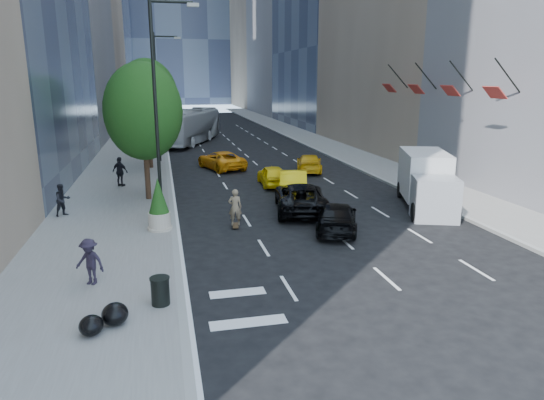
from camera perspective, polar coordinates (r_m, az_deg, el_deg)
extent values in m
plane|color=black|center=(20.47, 5.89, -5.09)|extent=(160.00, 160.00, 0.00)
cube|color=slate|center=(48.80, -15.96, 5.79)|extent=(6.00, 120.00, 0.15)
cube|color=slate|center=(51.39, 5.82, 6.65)|extent=(4.00, 120.00, 0.15)
cylinder|color=black|center=(22.33, -13.49, 9.74)|extent=(0.16, 0.16, 10.00)
cylinder|color=black|center=(22.51, -11.76, 21.88)|extent=(1.80, 0.12, 0.12)
cube|color=#99998C|center=(22.54, -9.29, 21.71)|extent=(0.50, 0.22, 0.15)
cylinder|color=black|center=(40.31, -13.37, 11.55)|extent=(0.16, 0.16, 10.00)
cylinder|color=black|center=(40.40, -12.43, 18.29)|extent=(1.80, 0.12, 0.12)
cube|color=#99998C|center=(40.42, -11.08, 18.21)|extent=(0.50, 0.22, 0.15)
cylinder|color=black|center=(27.74, -14.48, 3.33)|extent=(0.30, 0.30, 3.15)
ellipsoid|color=#143A0F|center=(27.35, -14.91, 10.04)|extent=(4.20, 4.20, 5.25)
cylinder|color=black|center=(37.60, -14.17, 6.27)|extent=(0.30, 0.30, 3.38)
ellipsoid|color=#143A0F|center=(37.31, -14.50, 11.58)|extent=(4.50, 4.50, 5.62)
cylinder|color=black|center=(50.54, -13.92, 7.95)|extent=(0.30, 0.30, 2.93)
ellipsoid|color=#143A0F|center=(50.33, -14.12, 11.37)|extent=(3.90, 3.90, 4.88)
cylinder|color=black|center=(58.41, -13.09, 9.90)|extent=(0.14, 0.14, 5.20)
imported|color=black|center=(58.32, -13.18, 11.46)|extent=(2.48, 0.53, 1.00)
cylinder|color=black|center=(28.30, 25.97, 13.04)|extent=(1.75, 0.08, 1.75)
cube|color=#A12C25|center=(27.92, 24.72, 11.42)|extent=(0.64, 1.30, 0.64)
cylinder|color=black|center=(31.55, 21.38, 13.45)|extent=(1.75, 0.08, 1.75)
cube|color=#A12C25|center=(31.20, 20.23, 11.99)|extent=(0.64, 1.30, 0.64)
cylinder|color=black|center=(34.95, 17.66, 13.73)|extent=(1.75, 0.08, 1.75)
cube|color=#A12C25|center=(34.64, 16.60, 12.39)|extent=(0.64, 1.30, 0.64)
cylinder|color=black|center=(38.47, 14.59, 13.91)|extent=(1.75, 0.08, 1.75)
cube|color=#A12C25|center=(38.18, 13.62, 12.69)|extent=(0.64, 1.30, 0.64)
imported|color=#7B674D|center=(22.29, -4.36, -1.15)|extent=(0.67, 0.48, 1.70)
imported|color=black|center=(24.98, 3.37, 0.30)|extent=(3.48, 5.76, 1.50)
imported|color=black|center=(22.05, 7.62, -2.00)|extent=(3.20, 4.71, 1.27)
imported|color=yellow|center=(31.14, 0.05, 2.93)|extent=(1.68, 3.90, 1.31)
imported|color=#DAB80B|center=(28.92, 2.50, 2.18)|extent=(2.63, 4.67, 1.46)
imported|color=orange|center=(37.03, -6.00, 4.69)|extent=(3.68, 5.37, 1.37)
imported|color=#E7A90C|center=(35.89, 4.40, 4.36)|extent=(2.89, 4.71, 1.28)
imported|color=silver|center=(52.30, -9.67, 8.55)|extent=(7.64, 13.06, 3.59)
cube|color=#BEBEBE|center=(27.53, 17.44, 2.94)|extent=(3.43, 4.65, 2.44)
cube|color=gray|center=(24.71, 18.63, 0.12)|extent=(2.56, 2.40, 2.08)
cylinder|color=black|center=(24.33, 16.50, -1.37)|extent=(0.60, 0.96, 0.90)
cylinder|color=black|center=(24.73, 20.84, -1.47)|extent=(0.60, 0.96, 0.90)
cylinder|color=black|center=(29.01, 14.91, 1.20)|extent=(0.60, 0.96, 0.90)
cylinder|color=black|center=(29.35, 18.58, 1.08)|extent=(0.60, 0.96, 0.90)
imported|color=black|center=(25.75, -23.42, 0.00)|extent=(0.98, 0.95, 1.59)
imported|color=black|center=(31.60, -17.43, 3.20)|extent=(1.15, 0.97, 1.84)
imported|color=black|center=(16.93, -20.66, -6.80)|extent=(1.16, 0.99, 1.56)
cylinder|color=black|center=(15.02, -13.01, -10.45)|extent=(0.55, 0.55, 0.82)
cylinder|color=#C0B39F|center=(22.16, -13.08, -2.41)|extent=(0.98, 0.98, 0.78)
cone|color=#143A0F|center=(21.86, -13.25, 0.53)|extent=(0.88, 0.88, 1.56)
ellipsoid|color=black|center=(14.26, -17.99, -12.63)|extent=(0.72, 0.79, 0.61)
ellipsoid|color=black|center=(13.95, -20.51, -13.66)|extent=(0.63, 0.70, 0.54)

